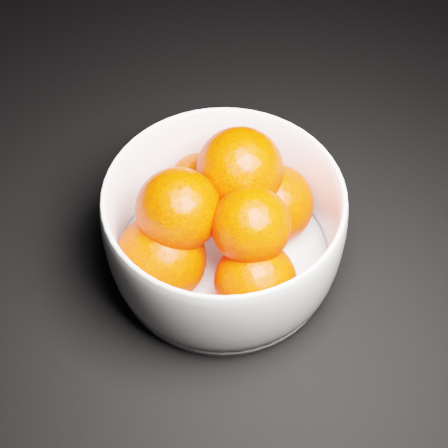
# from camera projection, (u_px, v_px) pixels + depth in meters

# --- Properties ---
(bowl) EXTENTS (0.23, 0.23, 0.11)m
(bowl) POSITION_uv_depth(u_px,v_px,m) (224.00, 228.00, 0.61)
(bowl) COLOR white
(bowl) RESTS_ON ground
(orange_pile) EXTENTS (0.18, 0.18, 0.13)m
(orange_pile) POSITION_uv_depth(u_px,v_px,m) (222.00, 219.00, 0.60)
(orange_pile) COLOR #F52400
(orange_pile) RESTS_ON bowl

